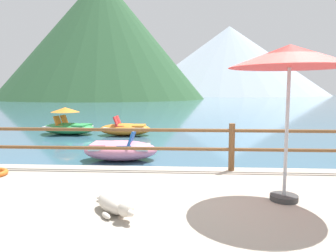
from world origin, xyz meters
The scene contains 9 objects.
ground_plane centered at (0.00, 40.00, 0.00)m, with size 200.00×200.00×0.00m, color #38607A.
dock_railing centered at (0.00, 1.55, 0.99)m, with size 23.92×0.12×0.95m.
beach_umbrella centered at (0.53, -0.17, 2.45)m, with size 1.70×1.70×2.24m.
dog_resting centered at (-1.83, -0.82, 0.52)m, with size 0.71×0.89×0.26m.
pedal_boat_1 centered at (-3.65, 9.13, 0.28)m, with size 2.30×1.21×0.87m.
pedal_boat_2 centered at (-2.81, 4.14, 0.30)m, with size 2.16×1.30×0.89m.
pedal_boat_3 centered at (-6.34, 9.35, 0.41)m, with size 2.74×1.80×1.23m.
cliff_headland centered at (-19.21, 70.43, 13.34)m, with size 47.24×47.24×28.43m.
distant_peak centered at (15.34, 123.60, 13.45)m, with size 74.59×74.59×26.90m, color #9EADBC.
Camera 1 is at (-0.89, -4.75, 2.00)m, focal length 33.88 mm.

